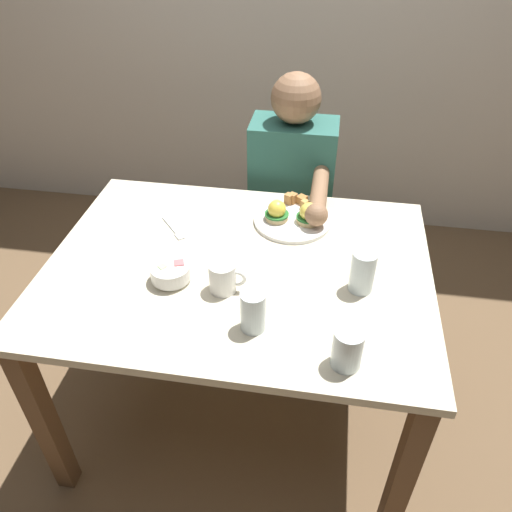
{
  "coord_description": "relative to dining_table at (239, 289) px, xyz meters",
  "views": [
    {
      "loc": [
        0.25,
        -1.2,
        1.73
      ],
      "look_at": [
        0.06,
        0.0,
        0.78
      ],
      "focal_mm": 35.24,
      "sensor_mm": 36.0,
      "label": 1
    }
  ],
  "objects": [
    {
      "name": "diner_person",
      "position": [
        0.11,
        0.6,
        0.02
      ],
      "size": [
        0.34,
        0.54,
        1.14
      ],
      "color": "#33333D",
      "rests_on": "ground_plane"
    },
    {
      "name": "water_glass_far",
      "position": [
        0.34,
        -0.35,
        0.15
      ],
      "size": [
        0.08,
        0.08,
        0.11
      ],
      "color": "silver",
      "rests_on": "dining_table"
    },
    {
      "name": "coffee_mug",
      "position": [
        -0.02,
        -0.12,
        0.16
      ],
      "size": [
        0.11,
        0.08,
        0.09
      ],
      "color": "white",
      "rests_on": "dining_table"
    },
    {
      "name": "water_glass_extra",
      "position": [
        0.38,
        -0.05,
        0.17
      ],
      "size": [
        0.07,
        0.07,
        0.13
      ],
      "color": "silver",
      "rests_on": "dining_table"
    },
    {
      "name": "dining_table",
      "position": [
        0.0,
        0.0,
        0.0
      ],
      "size": [
        1.2,
        0.9,
        0.74
      ],
      "color": "beige",
      "rests_on": "ground_plane"
    },
    {
      "name": "ground_plane",
      "position": [
        0.0,
        0.0,
        -0.63
      ],
      "size": [
        6.0,
        6.0,
        0.0
      ],
      "primitive_type": "plane",
      "color": "brown"
    },
    {
      "name": "water_glass_near",
      "position": [
        0.09,
        -0.26,
        0.16
      ],
      "size": [
        0.07,
        0.07,
        0.12
      ],
      "color": "silver",
      "rests_on": "dining_table"
    },
    {
      "name": "fruit_bowl",
      "position": [
        -0.18,
        -0.11,
        0.14
      ],
      "size": [
        0.12,
        0.12,
        0.06
      ],
      "color": "white",
      "rests_on": "dining_table"
    },
    {
      "name": "fork",
      "position": [
        -0.25,
        0.15,
        0.11
      ],
      "size": [
        0.11,
        0.13,
        0.0
      ],
      "color": "silver",
      "rests_on": "dining_table"
    },
    {
      "name": "eggs_benedict_plate",
      "position": [
        0.15,
        0.26,
        0.13
      ],
      "size": [
        0.27,
        0.27,
        0.09
      ],
      "color": "white",
      "rests_on": "dining_table"
    }
  ]
}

